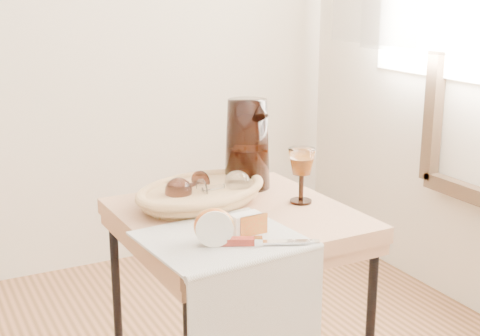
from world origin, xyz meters
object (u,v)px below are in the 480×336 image
bread_basket (202,195)px  apple_half (214,226)px  goblet_lying_a (188,187)px  pitcher (247,144)px  table_knife (262,241)px  tea_towel (222,239)px  goblet_lying_b (222,186)px  wine_goblet (301,175)px

bread_basket → apple_half: bearing=-128.7°
goblet_lying_a → apple_half: size_ratio=1.31×
pitcher → table_knife: pitcher is taller
tea_towel → goblet_lying_b: 0.27m
wine_goblet → pitcher: bearing=107.1°
bread_basket → goblet_lying_b: 0.06m
tea_towel → goblet_lying_a: size_ratio=2.90×
wine_goblet → table_knife: bearing=-137.0°
apple_half → pitcher: bearing=73.2°
apple_half → bread_basket: bearing=91.4°
apple_half → table_knife: size_ratio=0.39×
table_knife → goblet_lying_a: bearing=119.5°
goblet_lying_a → table_knife: (0.03, -0.35, -0.03)m
bread_basket → table_knife: bread_basket is taller
apple_half → table_knife: bearing=-10.9°
bread_basket → goblet_lying_a: size_ratio=2.99×
goblet_lying_b → bread_basket: bearing=155.0°
apple_half → tea_towel: bearing=55.9°
goblet_lying_a → pitcher: pitcher is taller
pitcher → table_knife: (-0.18, -0.42, -0.11)m
goblet_lying_b → pitcher: bearing=35.7°
tea_towel → apple_half: bearing=-148.9°
goblet_lying_a → pitcher: size_ratio=0.40×
pitcher → wine_goblet: (0.06, -0.19, -0.05)m
tea_towel → bread_basket: 0.27m
wine_goblet → table_knife: 0.34m
goblet_lying_b → pitcher: pitcher is taller
wine_goblet → apple_half: bearing=-152.8°
bread_basket → goblet_lying_b: goblet_lying_b is taller
pitcher → table_knife: size_ratio=1.28×
bread_basket → wine_goblet: 0.27m
tea_towel → apple_half: 0.06m
goblet_lying_a → bread_basket: bearing=119.8°
bread_basket → wine_goblet: (0.24, -0.11, 0.05)m
goblet_lying_b → apple_half: size_ratio=1.30×
wine_goblet → table_knife: (-0.24, -0.23, -0.06)m
goblet_lying_b → table_knife: bearing=-103.3°
bread_basket → goblet_lying_b: bearing=-41.7°
goblet_lying_b → apple_half: 0.30m
tea_towel → table_knife: table_knife is taller
bread_basket → pitcher: 0.22m
goblet_lying_b → goblet_lying_a: bearing=153.2°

